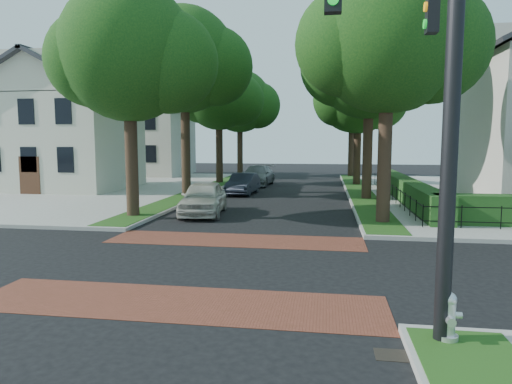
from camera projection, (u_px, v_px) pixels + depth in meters
ground at (214, 264)px, 13.00m from camera, size 120.00×120.00×0.00m
sidewalk_nw at (25, 187)px, 34.62m from camera, size 30.00×30.00×0.15m
crosswalk_far at (236, 240)px, 16.15m from camera, size 9.00×2.20×0.01m
crosswalk_near at (177, 303)px, 9.86m from camera, size 9.00×2.20×0.01m
storm_drain at (395, 355)px, 7.44m from camera, size 0.65×0.45×0.01m
grass_strip_ne at (360, 191)px, 30.93m from camera, size 1.60×29.80×0.02m
grass_strip_nw at (205, 188)px, 32.57m from camera, size 1.60×29.80×0.02m
tree_right_near at (390, 39)px, 18.42m from camera, size 7.75×6.67×10.66m
tree_right_mid at (371, 63)px, 26.26m from camera, size 8.25×7.09×11.22m
tree_right_far at (360, 97)px, 35.19m from camera, size 7.25×6.23×9.74m
tree_right_back at (353, 102)px, 44.00m from camera, size 7.50×6.45×10.20m
tree_left_near at (133, 55)px, 20.13m from camera, size 7.50×6.45×10.20m
tree_left_mid at (187, 62)px, 27.88m from camera, size 8.00×6.88×11.48m
tree_left_far at (221, 96)px, 36.83m from camera, size 7.00×6.02×9.86m
tree_left_back at (241, 102)px, 45.66m from camera, size 7.75×6.66×10.44m
hedge_main_road at (405, 189)px, 26.49m from camera, size 1.00×18.00×1.20m
fence_main_road at (391, 191)px, 26.63m from camera, size 0.06×18.00×0.90m
house_left_near at (63, 120)px, 32.48m from camera, size 10.00×9.00×10.14m
house_left_far at (141, 126)px, 46.23m from camera, size 10.00×9.00×10.14m
traffic_signal at (437, 66)px, 7.41m from camera, size 2.17×2.00×8.00m
parked_car_front at (203, 198)px, 21.78m from camera, size 2.43×4.93×1.62m
parked_car_middle at (243, 184)px, 30.22m from camera, size 1.71×4.31×1.40m
parked_car_rear at (257, 176)px, 36.33m from camera, size 2.47×5.50×1.56m
fire_hydrant at (448, 317)px, 7.63m from camera, size 0.46×0.49×0.87m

